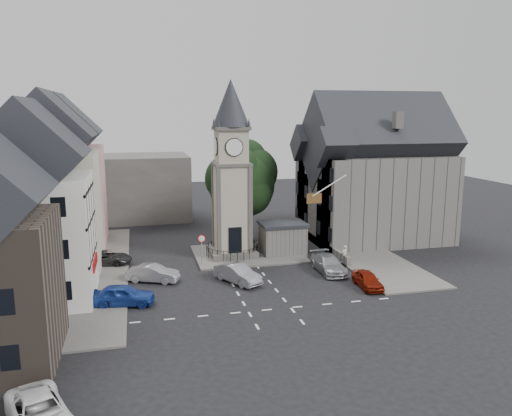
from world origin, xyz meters
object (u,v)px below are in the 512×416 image
object	(u,v)px
stone_shelter	(283,238)
car_west_blue	(123,295)
clock_tower	(231,170)
car_east_red	(367,280)
pedestrian	(344,255)

from	to	relation	value
stone_shelter	car_west_blue	xyz separation A→B (m)	(-14.58, -9.79, -0.80)
clock_tower	stone_shelter	distance (m)	8.15
clock_tower	car_east_red	size ratio (longest dim) A/B	4.40
clock_tower	car_west_blue	xyz separation A→B (m)	(-9.78, -10.29, -7.37)
stone_shelter	car_west_blue	bearing A→B (deg)	-146.11
stone_shelter	car_west_blue	size ratio (longest dim) A/B	0.98
car_east_red	pedestrian	size ratio (longest dim) A/B	2.14
car_west_blue	stone_shelter	bearing A→B (deg)	-46.68
stone_shelter	car_east_red	distance (m)	11.17
clock_tower	car_west_blue	distance (m)	15.99
car_west_blue	pedestrian	size ratio (longest dim) A/B	2.55
clock_tower	car_west_blue	bearing A→B (deg)	-133.57
car_west_blue	car_east_red	xyz separation A→B (m)	(18.28, -0.71, -0.12)
clock_tower	stone_shelter	bearing A→B (deg)	-5.84
car_east_red	car_west_blue	bearing A→B (deg)	-179.16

